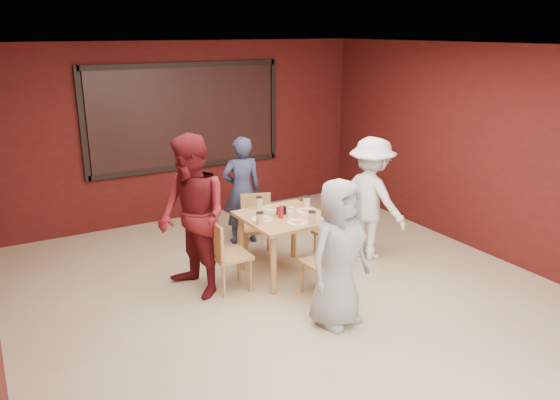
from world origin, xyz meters
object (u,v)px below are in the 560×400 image
chair_front (326,260)px  chair_back (257,222)px  chair_left (225,252)px  chair_right (337,227)px  diner_front (339,253)px  diner_right (371,199)px  diner_back (242,190)px  diner_left (193,217)px  dining_table (284,223)px

chair_front → chair_back: 1.50m
chair_left → chair_right: size_ratio=1.03×
chair_back → chair_right: chair_back is taller
chair_back → chair_left: bearing=-136.4°
chair_right → diner_front: (-0.93, -1.33, 0.31)m
chair_front → chair_back: chair_back is taller
diner_front → chair_left: bearing=107.1°
diner_front → diner_right: 1.86m
chair_back → chair_right: (0.82, -0.69, -0.00)m
diner_right → chair_left: bearing=76.7°
chair_right → diner_back: size_ratio=0.54×
chair_right → diner_left: 2.02m
chair_front → chair_right: (0.72, 0.80, 0.01)m
diner_front → diner_right: (1.40, 1.23, 0.04)m
diner_left → diner_right: size_ratio=1.15×
chair_back → diner_right: bearing=-31.5°
chair_back → diner_right: (1.29, -0.79, 0.34)m
diner_front → diner_back: 2.55m
chair_left → diner_left: (-0.33, 0.12, 0.45)m
chair_front → chair_right: chair_right is taller
diner_back → diner_left: (-1.17, -1.17, 0.16)m
diner_front → diner_back: diner_front is taller
chair_right → diner_right: 0.59m
chair_left → diner_right: 2.13m
diner_back → diner_front: bearing=98.3°
chair_front → diner_left: bearing=146.0°
chair_front → diner_back: bearing=92.2°
chair_back → diner_left: diner_left is taller
dining_table → diner_right: bearing=-3.2°
chair_right → chair_front: bearing=-131.8°
diner_left → diner_right: 2.44m
diner_left → chair_back: bearing=108.2°
chair_front → diner_left: diner_left is taller
chair_front → chair_left: size_ratio=0.95×
chair_front → chair_left: bearing=142.0°
chair_front → chair_back: size_ratio=0.98×
diner_front → diner_right: diner_right is taller
dining_table → chair_left: 0.85m
chair_front → chair_right: bearing=48.2°
chair_front → diner_back: (-0.08, 2.02, 0.31)m
chair_front → diner_back: size_ratio=0.53×
diner_right → diner_front: bearing=118.6°
diner_front → diner_right: size_ratio=0.96×
chair_front → diner_front: 0.65m
diner_front → diner_left: (-1.04, 1.37, 0.15)m
dining_table → chair_left: dining_table is taller
chair_right → diner_front: bearing=-124.8°
chair_front → diner_front: (-0.21, -0.53, 0.32)m
chair_right → diner_back: bearing=123.1°
chair_right → diner_back: 1.48m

